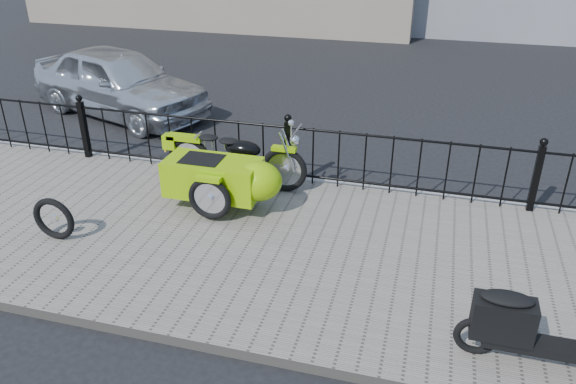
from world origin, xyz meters
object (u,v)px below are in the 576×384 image
(scooter, at_px, (531,328))
(spare_tire, at_px, (54,219))
(sedan_car, at_px, (119,82))
(motorcycle_sidecar, at_px, (229,174))

(scooter, bearing_deg, spare_tire, 172.57)
(scooter, distance_m, sedan_car, 9.24)
(sedan_car, bearing_deg, motorcycle_sidecar, -113.34)
(motorcycle_sidecar, xyz_separation_m, sedan_car, (-3.68, 3.36, 0.10))
(spare_tire, relative_size, sedan_car, 0.14)
(scooter, bearing_deg, motorcycle_sidecar, 149.70)
(scooter, height_order, spare_tire, scooter)
(motorcycle_sidecar, height_order, scooter, scooter)
(sedan_car, bearing_deg, spare_tire, -139.65)
(scooter, xyz_separation_m, spare_tire, (-5.52, 0.72, -0.11))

